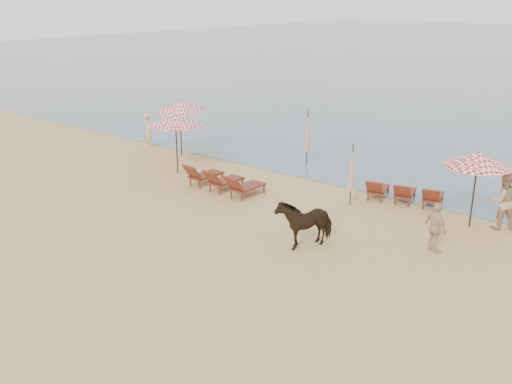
% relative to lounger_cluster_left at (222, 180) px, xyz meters
% --- Properties ---
extents(ground, '(120.00, 120.00, 0.00)m').
position_rel_lounger_cluster_left_xyz_m(ground, '(3.07, -6.82, -0.44)').
color(ground, tan).
rests_on(ground, ground).
extents(lounger_cluster_left, '(2.95, 1.83, 0.63)m').
position_rel_lounger_cluster_left_xyz_m(lounger_cluster_left, '(0.00, 0.00, 0.00)').
color(lounger_cluster_left, maroon).
rests_on(lounger_cluster_left, ground).
extents(lounger_cluster_right, '(2.83, 2.03, 0.56)m').
position_rel_lounger_cluster_left_xyz_m(lounger_cluster_right, '(6.04, 3.06, -0.05)').
color(lounger_cluster_right, maroon).
rests_on(lounger_cluster_right, ground).
extents(umbrella_open_left_a, '(2.24, 2.24, 2.54)m').
position_rel_lounger_cluster_left_xyz_m(umbrella_open_left_a, '(-3.00, 0.56, 1.85)').
color(umbrella_open_left_a, black).
rests_on(umbrella_open_left_a, ground).
extents(umbrella_open_left_b, '(2.11, 2.15, 2.69)m').
position_rel_lounger_cluster_left_xyz_m(umbrella_open_left_b, '(-4.91, 2.69, 1.89)').
color(umbrella_open_left_b, black).
rests_on(umbrella_open_left_b, ground).
extents(umbrella_open_right, '(2.06, 2.06, 2.52)m').
position_rel_lounger_cluster_left_xyz_m(umbrella_open_right, '(8.67, 2.27, 1.83)').
color(umbrella_open_right, black).
rests_on(umbrella_open_right, ground).
extents(umbrella_closed_left, '(0.29, 0.29, 2.37)m').
position_rel_lounger_cluster_left_xyz_m(umbrella_closed_left, '(0.48, 5.14, 1.02)').
color(umbrella_closed_left, black).
rests_on(umbrella_closed_left, ground).
extents(umbrella_closed_right, '(0.27, 0.27, 2.22)m').
position_rel_lounger_cluster_left_xyz_m(umbrella_closed_right, '(4.62, 1.67, 0.93)').
color(umbrella_closed_right, black).
rests_on(umbrella_closed_right, ground).
extents(cow, '(1.38, 1.89, 1.45)m').
position_rel_lounger_cluster_left_xyz_m(cow, '(5.21, -2.17, 0.29)').
color(cow, black).
rests_on(cow, ground).
extents(beachgoer_left, '(0.76, 0.66, 1.76)m').
position_rel_lounger_cluster_left_xyz_m(beachgoer_left, '(-7.02, 2.58, 0.44)').
color(beachgoer_left, '#E2B38D').
rests_on(beachgoer_left, ground).
extents(beachgoer_right_a, '(1.16, 1.14, 1.88)m').
position_rel_lounger_cluster_left_xyz_m(beachgoer_right_a, '(9.45, 2.73, 0.50)').
color(beachgoer_right_a, tan).
rests_on(beachgoer_right_a, ground).
extents(beachgoer_right_b, '(0.95, 0.78, 1.52)m').
position_rel_lounger_cluster_left_xyz_m(beachgoer_right_b, '(8.49, -0.30, 0.32)').
color(beachgoer_right_b, tan).
rests_on(beachgoer_right_b, ground).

